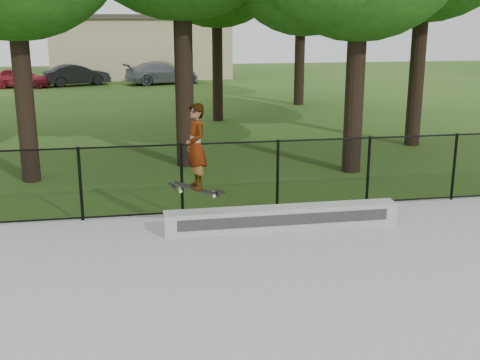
{
  "coord_description": "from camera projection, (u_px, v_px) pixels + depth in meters",
  "views": [
    {
      "loc": [
        -2.95,
        -5.9,
        3.94
      ],
      "look_at": [
        -1.11,
        4.2,
        1.2
      ],
      "focal_mm": 45.0,
      "sensor_mm": 36.0,
      "label": 1
    }
  ],
  "objects": [
    {
      "name": "concrete_slab",
      "position": [
        395.0,
        360.0,
        7.13
      ],
      "size": [
        14.0,
        12.0,
        0.06
      ],
      "primitive_type": "cube",
      "color": "#9F9F9A",
      "rests_on": "ground"
    },
    {
      "name": "grind_ledge",
      "position": [
        282.0,
        218.0,
        11.5
      ],
      "size": [
        4.51,
        0.4,
        0.43
      ],
      "primitive_type": "cube",
      "color": "#A8A7A3",
      "rests_on": "concrete_slab"
    },
    {
      "name": "car_a",
      "position": [
        21.0,
        78.0,
        35.85
      ],
      "size": [
        3.67,
        1.79,
        1.21
      ],
      "primitive_type": "imported",
      "rotation": [
        0.0,
        0.0,
        1.47
      ],
      "color": "maroon",
      "rests_on": "ground"
    },
    {
      "name": "car_b",
      "position": [
        77.0,
        75.0,
        37.09
      ],
      "size": [
        3.79,
        2.52,
        1.29
      ],
      "primitive_type": "imported",
      "rotation": [
        0.0,
        0.0,
        1.93
      ],
      "color": "black",
      "rests_on": "ground"
    },
    {
      "name": "car_c",
      "position": [
        162.0,
        73.0,
        38.03
      ],
      "size": [
        4.64,
        3.04,
        1.35
      ],
      "primitive_type": "imported",
      "rotation": [
        0.0,
        0.0,
        1.86
      ],
      "color": "gray",
      "rests_on": "ground"
    },
    {
      "name": "skater_airborne",
      "position": [
        196.0,
        149.0,
        10.66
      ],
      "size": [
        0.8,
        0.63,
        1.74
      ],
      "color": "black",
      "rests_on": "ground"
    },
    {
      "name": "chainlink_fence",
      "position": [
        278.0,
        175.0,
        12.54
      ],
      "size": [
        16.06,
        0.06,
        1.5
      ],
      "color": "black",
      "rests_on": "concrete_slab"
    },
    {
      "name": "distant_building",
      "position": [
        142.0,
        46.0,
        42.35
      ],
      "size": [
        12.4,
        6.4,
        4.3
      ],
      "color": "tan",
      "rests_on": "ground"
    }
  ]
}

